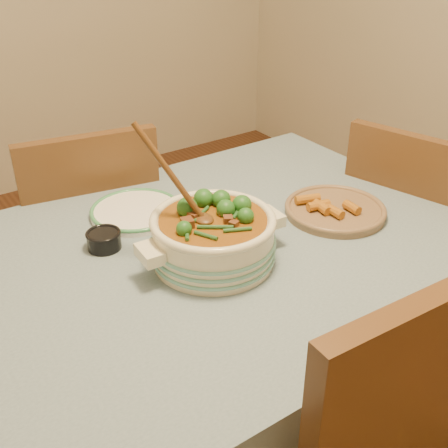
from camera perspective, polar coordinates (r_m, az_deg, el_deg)
name	(u,v)px	position (r m, az deg, el deg)	size (l,w,h in m)	color
dining_table	(182,289)	(1.50, -4.31, -6.65)	(1.68, 1.08, 0.76)	brown
stew_casserole	(213,234)	(1.40, -1.14, -1.04)	(0.40, 0.32, 0.37)	#EDE6C6
white_plate	(136,211)	(1.66, -8.93, 1.33)	(0.34, 0.34, 0.02)	white
condiment_bowl	(104,239)	(1.51, -12.11, -1.49)	(0.11, 0.11, 0.05)	black
fried_plate	(335,208)	(1.68, 11.23, 1.58)	(0.30, 0.30, 0.05)	#8C684D
chair_far	(92,234)	(2.04, -13.25, -0.97)	(0.51, 0.51, 0.94)	brown
chair_right	(412,237)	(2.08, 18.59, -1.26)	(0.54, 0.54, 0.94)	brown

